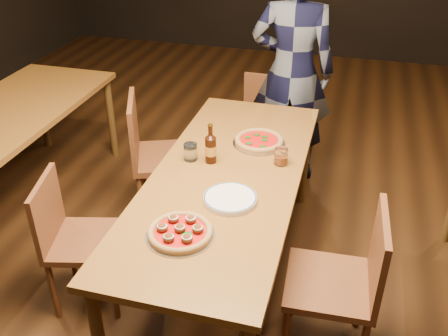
% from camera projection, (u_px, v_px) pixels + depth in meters
% --- Properties ---
extents(ground, '(9.00, 9.00, 0.00)m').
position_uv_depth(ground, '(226.00, 276.00, 3.14)').
color(ground, black).
extents(table_main, '(0.80, 2.00, 0.75)m').
position_uv_depth(table_main, '(226.00, 185.00, 2.79)').
color(table_main, brown).
rests_on(table_main, ground).
extents(chair_main_nw, '(0.48, 0.48, 0.84)m').
position_uv_depth(chair_main_nw, '(86.00, 240.00, 2.78)').
color(chair_main_nw, '#552C16').
rests_on(chair_main_nw, ground).
extents(chair_main_sw, '(0.58, 0.58, 0.96)m').
position_uv_depth(chair_main_sw, '(167.00, 156.00, 3.47)').
color(chair_main_sw, '#552C16').
rests_on(chair_main_sw, ground).
extents(chair_main_e, '(0.45, 0.45, 0.91)m').
position_uv_depth(chair_main_e, '(330.00, 283.00, 2.44)').
color(chair_main_e, '#552C16').
rests_on(chair_main_e, ground).
extents(chair_end, '(0.41, 0.41, 0.87)m').
position_uv_depth(chair_end, '(263.00, 131.00, 3.90)').
color(chair_end, '#552C16').
rests_on(chair_end, ground).
extents(pizza_meatball, '(0.32, 0.32, 0.06)m').
position_uv_depth(pizza_meatball, '(180.00, 232.00, 2.28)').
color(pizza_meatball, '#B7B7BF').
rests_on(pizza_meatball, table_main).
extents(pizza_margherita, '(0.32, 0.32, 0.04)m').
position_uv_depth(pizza_margherita, '(259.00, 141.00, 3.04)').
color(pizza_margherita, '#B7B7BF').
rests_on(pizza_margherita, table_main).
extents(plate_stack, '(0.27, 0.27, 0.03)m').
position_uv_depth(plate_stack, '(230.00, 199.00, 2.52)').
color(plate_stack, white).
rests_on(plate_stack, table_main).
extents(beer_bottle, '(0.07, 0.07, 0.23)m').
position_uv_depth(beer_bottle, '(211.00, 149.00, 2.82)').
color(beer_bottle, black).
rests_on(beer_bottle, table_main).
extents(water_glass, '(0.08, 0.08, 0.10)m').
position_uv_depth(water_glass, '(191.00, 152.00, 2.86)').
color(water_glass, white).
rests_on(water_glass, table_main).
extents(amber_glass, '(0.08, 0.08, 0.10)m').
position_uv_depth(amber_glass, '(281.00, 156.00, 2.82)').
color(amber_glass, '#A14312').
rests_on(amber_glass, table_main).
extents(diner, '(0.66, 0.45, 1.75)m').
position_uv_depth(diner, '(292.00, 72.00, 3.77)').
color(diner, black).
rests_on(diner, ground).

